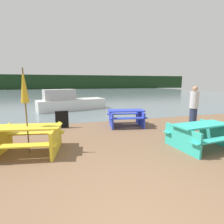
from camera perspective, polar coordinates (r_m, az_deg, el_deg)
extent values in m
cube|color=slate|center=(33.53, -14.79, 6.04)|extent=(60.00, 50.00, 0.00)
cube|color=#193319|center=(53.47, -15.52, 9.42)|extent=(80.00, 1.60, 4.00)
cube|color=#33B7A8|center=(5.96, 27.18, -3.68)|extent=(1.81, 0.86, 0.04)
cube|color=#33B7A8|center=(5.70, 31.11, -7.72)|extent=(1.77, 0.44, 0.04)
cube|color=#33B7A8|center=(6.39, 23.28, -5.32)|extent=(1.77, 0.44, 0.04)
cube|color=#33B7A8|center=(5.54, 21.77, -8.19)|extent=(0.20, 1.38, 0.69)
cube|color=#33B7A8|center=(6.61, 31.20, -6.05)|extent=(0.20, 1.38, 0.69)
cube|color=yellow|center=(5.40, -25.91, -4.44)|extent=(1.88, 0.98, 0.04)
cube|color=yellow|center=(4.99, -27.66, -9.72)|extent=(1.81, 0.57, 0.04)
cube|color=yellow|center=(5.99, -23.98, -6.32)|extent=(1.81, 0.57, 0.04)
cube|color=yellow|center=(5.78, -32.76, -8.09)|extent=(0.29, 1.37, 0.73)
cube|color=yellow|center=(5.30, -17.80, -8.49)|extent=(0.29, 1.37, 0.73)
cube|color=blue|center=(7.95, 4.57, 0.48)|extent=(1.73, 0.98, 0.04)
cube|color=blue|center=(7.46, 5.33, -2.05)|extent=(1.65, 0.56, 0.04)
cube|color=blue|center=(8.52, 3.87, -0.55)|extent=(1.65, 0.56, 0.04)
cube|color=blue|center=(7.92, -0.27, -2.20)|extent=(0.31, 1.37, 0.68)
cube|color=blue|center=(8.16, 9.20, -1.97)|extent=(0.31, 1.37, 0.68)
cylinder|color=brown|center=(5.32, -26.25, 0.05)|extent=(0.04, 0.04, 2.36)
cone|color=gold|center=(5.26, -26.84, 7.76)|extent=(0.21, 0.21, 0.93)
cube|color=silver|center=(13.03, -12.98, 2.42)|extent=(4.99, 2.65, 0.75)
cube|color=#B2B2B2|center=(12.72, -16.80, 5.44)|extent=(2.29, 1.54, 0.73)
cylinder|color=#283351|center=(8.52, 24.90, -1.69)|extent=(0.31, 0.31, 0.85)
cylinder|color=silver|center=(8.41, 25.29, 3.59)|extent=(0.36, 0.36, 0.73)
sphere|color=tan|center=(8.38, 25.53, 6.86)|extent=(0.24, 0.24, 0.24)
cube|color=black|center=(7.91, -16.01, -2.35)|extent=(0.55, 0.08, 0.75)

